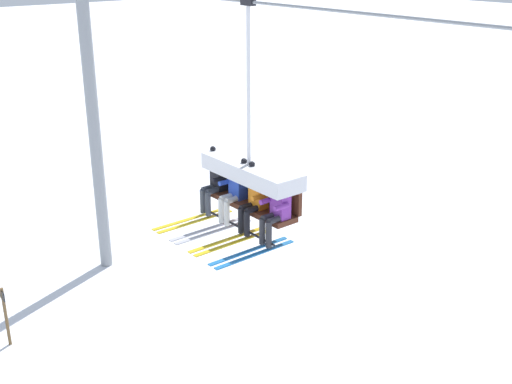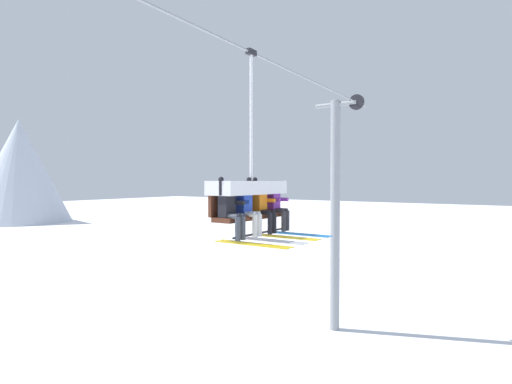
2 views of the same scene
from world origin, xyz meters
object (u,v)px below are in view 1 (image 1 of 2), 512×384
Objects in this scene: lift_tower_near at (93,124)px; chairlift_chair at (252,176)px; skier_black at (214,182)px; skier_orange at (253,199)px; skier_purple at (275,211)px; skier_blue at (233,190)px; trail_sign at (5,313)px.

lift_tower_near is 2.15× the size of chairlift_chair.
lift_tower_near is 7.36m from skier_black.
skier_purple is (0.61, -0.01, -0.02)m from skier_orange.
lift_tower_near is 9.17m from skier_purple.
lift_tower_near is 8.56m from skier_orange.
skier_purple is at bearing -0.32° from skier_blue.
skier_blue is 0.60m from skier_orange.
chairlift_chair is (8.20, -0.71, 0.82)m from lift_tower_near.
chairlift_chair reaches higher than skier_orange.
trail_sign is at bearing -154.24° from skier_orange.
skier_orange is at bearing 179.36° from skier_purple.
skier_purple is (1.83, -0.01, -0.02)m from skier_black.
chairlift_chair is 2.39× the size of skier_orange.
skier_orange is (0.60, 0.00, 0.00)m from skier_blue.
skier_orange reaches higher than trail_sign.
lift_tower_near is 7.97m from skier_blue.
chairlift_chair is at bearing -4.95° from lift_tower_near.
lift_tower_near is 5.15× the size of skier_blue.
lift_tower_near reaches higher than skier_blue.
chairlift_chair is 2.39× the size of skier_black.
skier_blue is (-0.30, -0.21, -0.31)m from chairlift_chair.
skier_orange is (8.50, -0.92, 0.51)m from lift_tower_near.
skier_blue is 1.00× the size of skier_orange.
skier_purple is at bearing -5.83° from lift_tower_near.
skier_orange reaches higher than skier_purple.
lift_tower_near is at bearing 173.33° from skier_blue.
skier_blue is 7.48m from trail_sign.
chairlift_chair reaches higher than trail_sign.
skier_orange is at bearing 0.00° from skier_blue.
trail_sign is at bearing -148.91° from skier_black.
skier_black is 1.83m from skier_purple.
chairlift_chair is 2.39× the size of skier_purple.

